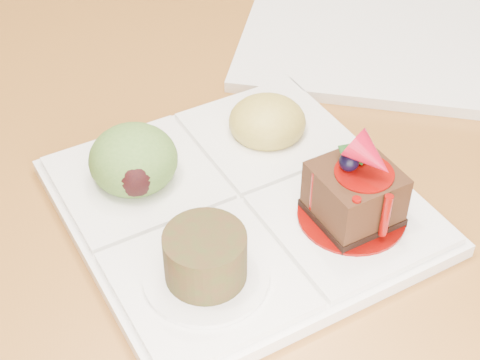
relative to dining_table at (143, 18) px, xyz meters
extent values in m
plane|color=#4F2816|center=(0.00, 0.00, -0.68)|extent=(6.00, 6.00, 0.00)
cylinder|color=#321D10|center=(0.69, 0.28, -0.47)|extent=(0.04, 0.04, 0.43)
cube|color=white|center=(0.05, -0.46, 0.07)|extent=(0.34, 0.34, 0.01)
cube|color=white|center=(0.13, -0.50, 0.08)|extent=(0.16, 0.16, 0.01)
cube|color=white|center=(0.01, -0.54, 0.08)|extent=(0.16, 0.16, 0.01)
cube|color=white|center=(-0.04, -0.42, 0.08)|extent=(0.16, 0.16, 0.01)
cube|color=white|center=(0.09, -0.38, 0.08)|extent=(0.16, 0.16, 0.01)
cylinder|color=#6E0604|center=(0.13, -0.50, 0.09)|extent=(0.09, 0.09, 0.00)
cube|color=black|center=(0.13, -0.50, 0.09)|extent=(0.08, 0.08, 0.01)
cube|color=#381F0F|center=(0.13, -0.50, 0.11)|extent=(0.08, 0.08, 0.04)
cylinder|color=#6E0604|center=(0.13, -0.50, 0.13)|extent=(0.05, 0.05, 0.00)
sphere|color=black|center=(0.12, -0.49, 0.14)|extent=(0.02, 0.02, 0.02)
cone|color=#A90A23|center=(0.13, -0.50, 0.15)|extent=(0.05, 0.05, 0.04)
cube|color=#144110|center=(0.13, -0.49, 0.14)|extent=(0.02, 0.02, 0.01)
cube|color=#144110|center=(0.12, -0.48, 0.14)|extent=(0.01, 0.02, 0.01)
cylinder|color=#6E0604|center=(0.12, -0.53, 0.11)|extent=(0.01, 0.01, 0.04)
cylinder|color=#6E0604|center=(0.14, -0.53, 0.11)|extent=(0.01, 0.01, 0.04)
cylinder|color=#6E0604|center=(0.10, -0.49, 0.11)|extent=(0.01, 0.01, 0.04)
cylinder|color=white|center=(0.01, -0.54, 0.09)|extent=(0.09, 0.09, 0.00)
cylinder|color=#422012|center=(0.01, -0.54, 0.11)|extent=(0.06, 0.06, 0.04)
cylinder|color=#462F0F|center=(0.01, -0.54, 0.12)|extent=(0.05, 0.05, 0.00)
ellipsoid|color=#598034|center=(-0.04, -0.42, 0.10)|extent=(0.07, 0.07, 0.06)
ellipsoid|color=black|center=(-0.04, -0.44, 0.10)|extent=(0.04, 0.03, 0.03)
ellipsoid|color=gold|center=(0.09, -0.38, 0.09)|extent=(0.07, 0.07, 0.04)
cube|color=#C1410E|center=(0.10, -0.37, 0.10)|extent=(0.02, 0.02, 0.02)
cube|color=#366816|center=(0.09, -0.36, 0.10)|extent=(0.02, 0.02, 0.01)
cube|color=#C1410E|center=(0.07, -0.36, 0.10)|extent=(0.02, 0.02, 0.01)
cube|color=#366816|center=(0.08, -0.38, 0.10)|extent=(0.02, 0.02, 0.02)
cube|color=#C1410E|center=(0.08, -0.39, 0.10)|extent=(0.02, 0.02, 0.02)
cube|color=#366816|center=(0.10, -0.39, 0.10)|extent=(0.02, 0.02, 0.02)
cube|color=white|center=(0.23, -0.21, 0.07)|extent=(0.34, 0.34, 0.01)
camera|label=1|loc=(-0.04, -0.89, 0.49)|focal=55.00mm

